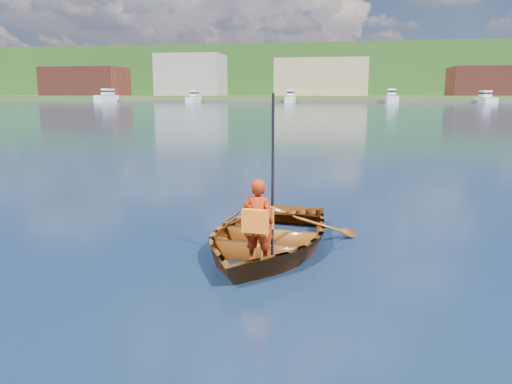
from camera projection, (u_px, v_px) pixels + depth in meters
ground at (175, 252)px, 7.36m from camera, size 600.00×600.00×0.00m
rowboat at (267, 236)px, 7.44m from camera, size 2.97×3.82×0.72m
child_paddler at (258, 221)px, 6.46m from camera, size 0.45×0.38×2.20m
shoreline at (339, 77)px, 234.25m from camera, size 400.00×140.00×22.00m
dock at (336, 101)px, 150.38m from camera, size 160.04×6.21×0.80m
waterfront_buildings at (313, 78)px, 166.76m from camera, size 202.00×16.00×14.00m
marina_yachts at (355, 98)px, 144.74m from camera, size 146.63×13.16×4.43m
hillside_trees at (338, 60)px, 235.62m from camera, size 312.28×75.44×24.41m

